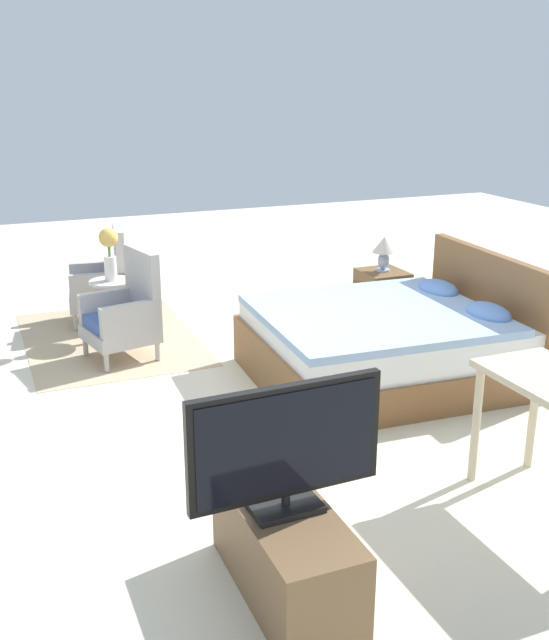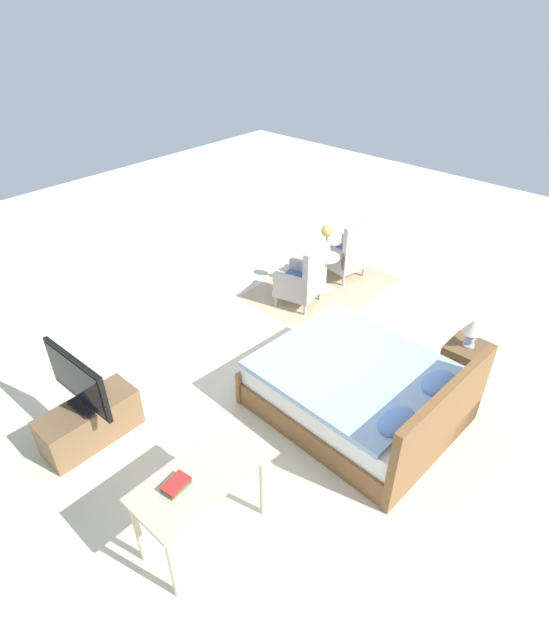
{
  "view_description": "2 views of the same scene",
  "coord_description": "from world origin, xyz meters",
  "px_view_note": "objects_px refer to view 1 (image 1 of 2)",
  "views": [
    {
      "loc": [
        4.83,
        -1.89,
        2.31
      ],
      "look_at": [
        0.05,
        0.07,
        0.62
      ],
      "focal_mm": 42.0,
      "sensor_mm": 36.0,
      "label": 1
    },
    {
      "loc": [
        3.49,
        2.97,
        3.85
      ],
      "look_at": [
        0.07,
        -0.12,
        0.68
      ],
      "focal_mm": 28.0,
      "sensor_mm": 36.0,
      "label": 2
    }
  ],
  "objects_px": {
    "flower_vase": "(109,249)",
    "tv_stand": "(285,551)",
    "nightstand": "(382,299)",
    "tv_flatscreen": "(286,446)",
    "bed": "(389,343)",
    "side_table": "(113,302)",
    "armchair_by_window_right": "(126,315)",
    "table_lamp": "(384,249)",
    "armchair_by_window_left": "(103,284)"
  },
  "relations": [
    {
      "from": "armchair_by_window_left",
      "to": "armchair_by_window_right",
      "type": "height_order",
      "value": "same"
    },
    {
      "from": "bed",
      "to": "table_lamp",
      "type": "relative_size",
      "value": 6.23
    },
    {
      "from": "armchair_by_window_right",
      "to": "tv_stand",
      "type": "relative_size",
      "value": 0.96
    },
    {
      "from": "armchair_by_window_left",
      "to": "tv_flatscreen",
      "type": "height_order",
      "value": "tv_flatscreen"
    },
    {
      "from": "bed",
      "to": "tv_flatscreen",
      "type": "relative_size",
      "value": 2.24
    },
    {
      "from": "armchair_by_window_left",
      "to": "tv_stand",
      "type": "relative_size",
      "value": 0.96
    },
    {
      "from": "armchair_by_window_left",
      "to": "side_table",
      "type": "distance_m",
      "value": 0.54
    },
    {
      "from": "armchair_by_window_left",
      "to": "tv_flatscreen",
      "type": "bearing_deg",
      "value": 0.61
    },
    {
      "from": "side_table",
      "to": "table_lamp",
      "type": "height_order",
      "value": "table_lamp"
    },
    {
      "from": "armchair_by_window_left",
      "to": "side_table",
      "type": "relative_size",
      "value": 1.67
    },
    {
      "from": "armchair_by_window_left",
      "to": "armchair_by_window_right",
      "type": "relative_size",
      "value": 1.0
    },
    {
      "from": "tv_flatscreen",
      "to": "side_table",
      "type": "bearing_deg",
      "value": -179.14
    },
    {
      "from": "tv_stand",
      "to": "tv_flatscreen",
      "type": "relative_size",
      "value": 1.05
    },
    {
      "from": "flower_vase",
      "to": "tv_flatscreen",
      "type": "bearing_deg",
      "value": 0.86
    },
    {
      "from": "armchair_by_window_left",
      "to": "armchair_by_window_right",
      "type": "distance_m",
      "value": 1.07
    },
    {
      "from": "armchair_by_window_right",
      "to": "table_lamp",
      "type": "xyz_separation_m",
      "value": [
        0.12,
        2.42,
        0.39
      ]
    },
    {
      "from": "flower_vase",
      "to": "tv_stand",
      "type": "height_order",
      "value": "flower_vase"
    },
    {
      "from": "nightstand",
      "to": "table_lamp",
      "type": "height_order",
      "value": "table_lamp"
    },
    {
      "from": "armchair_by_window_left",
      "to": "nightstand",
      "type": "bearing_deg",
      "value": 63.85
    },
    {
      "from": "armchair_by_window_left",
      "to": "tv_stand",
      "type": "xyz_separation_m",
      "value": [
        4.42,
        0.05,
        -0.16
      ]
    },
    {
      "from": "armchair_by_window_left",
      "to": "flower_vase",
      "type": "xyz_separation_m",
      "value": [
        0.54,
        -0.01,
        0.46
      ]
    },
    {
      "from": "tv_flatscreen",
      "to": "flower_vase",
      "type": "bearing_deg",
      "value": -179.14
    },
    {
      "from": "armchair_by_window_left",
      "to": "armchair_by_window_right",
      "type": "xyz_separation_m",
      "value": [
        1.07,
        -0.0,
        0.0
      ]
    },
    {
      "from": "armchair_by_window_right",
      "to": "side_table",
      "type": "height_order",
      "value": "armchair_by_window_right"
    },
    {
      "from": "armchair_by_window_left",
      "to": "side_table",
      "type": "height_order",
      "value": "armchair_by_window_left"
    },
    {
      "from": "side_table",
      "to": "tv_stand",
      "type": "relative_size",
      "value": 0.58
    },
    {
      "from": "bed",
      "to": "nightstand",
      "type": "relative_size",
      "value": 3.68
    },
    {
      "from": "flower_vase",
      "to": "table_lamp",
      "type": "relative_size",
      "value": 1.45
    },
    {
      "from": "bed",
      "to": "nightstand",
      "type": "height_order",
      "value": "bed"
    },
    {
      "from": "tv_stand",
      "to": "tv_flatscreen",
      "type": "bearing_deg",
      "value": 1.7
    },
    {
      "from": "armchair_by_window_right",
      "to": "flower_vase",
      "type": "xyz_separation_m",
      "value": [
        -0.53,
        -0.01,
        0.46
      ]
    },
    {
      "from": "table_lamp",
      "to": "tv_flatscreen",
      "type": "distance_m",
      "value": 4.01
    },
    {
      "from": "armchair_by_window_left",
      "to": "tv_stand",
      "type": "bearing_deg",
      "value": 0.61
    },
    {
      "from": "bed",
      "to": "armchair_by_window_right",
      "type": "xyz_separation_m",
      "value": [
        -1.26,
        -1.82,
        0.08
      ]
    },
    {
      "from": "armchair_by_window_right",
      "to": "side_table",
      "type": "xyz_separation_m",
      "value": [
        -0.53,
        -0.01,
        -0.04
      ]
    },
    {
      "from": "side_table",
      "to": "tv_flatscreen",
      "type": "bearing_deg",
      "value": 0.86
    },
    {
      "from": "armchair_by_window_right",
      "to": "table_lamp",
      "type": "bearing_deg",
      "value": 87.19
    },
    {
      "from": "bed",
      "to": "table_lamp",
      "type": "bearing_deg",
      "value": 152.29
    },
    {
      "from": "side_table",
      "to": "nightstand",
      "type": "bearing_deg",
      "value": 75.0
    },
    {
      "from": "armchair_by_window_right",
      "to": "flower_vase",
      "type": "relative_size",
      "value": 1.93
    },
    {
      "from": "tv_flatscreen",
      "to": "armchair_by_window_right",
      "type": "bearing_deg",
      "value": -179.18
    },
    {
      "from": "nightstand",
      "to": "table_lamp",
      "type": "relative_size",
      "value": 1.69
    },
    {
      "from": "bed",
      "to": "armchair_by_window_right",
      "type": "distance_m",
      "value": 2.22
    },
    {
      "from": "flower_vase",
      "to": "side_table",
      "type": "bearing_deg",
      "value": 0.0
    },
    {
      "from": "table_lamp",
      "to": "tv_flatscreen",
      "type": "height_order",
      "value": "tv_flatscreen"
    },
    {
      "from": "armchair_by_window_left",
      "to": "bed",
      "type": "bearing_deg",
      "value": 37.98
    },
    {
      "from": "armchair_by_window_right",
      "to": "tv_flatscreen",
      "type": "relative_size",
      "value": 1.0
    },
    {
      "from": "armchair_by_window_left",
      "to": "side_table",
      "type": "xyz_separation_m",
      "value": [
        0.54,
        -0.01,
        -0.04
      ]
    },
    {
      "from": "nightstand",
      "to": "tv_flatscreen",
      "type": "distance_m",
      "value": 4.04
    },
    {
      "from": "bed",
      "to": "side_table",
      "type": "relative_size",
      "value": 3.72
    }
  ]
}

